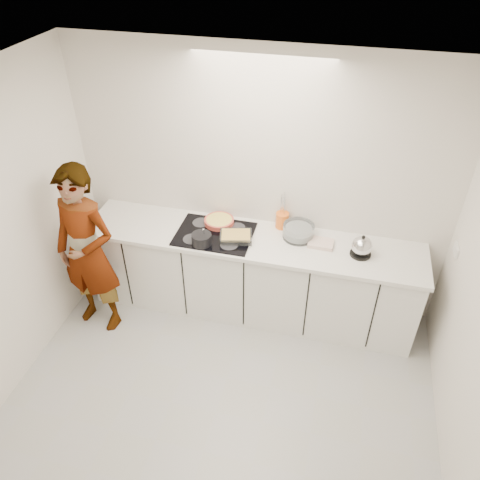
% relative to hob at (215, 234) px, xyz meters
% --- Properties ---
extents(floor, '(3.60, 3.20, 0.00)m').
position_rel_hob_xyz_m(floor, '(0.35, -1.26, -0.92)').
color(floor, '#ADADAD').
rests_on(floor, ground).
extents(ceiling, '(3.60, 3.20, 0.00)m').
position_rel_hob_xyz_m(ceiling, '(0.35, -1.26, 1.68)').
color(ceiling, white).
rests_on(ceiling, wall_back).
extents(wall_back, '(3.60, 0.00, 2.60)m').
position_rel_hob_xyz_m(wall_back, '(0.35, 0.34, 0.38)').
color(wall_back, silver).
rests_on(wall_back, ground).
extents(base_cabinets, '(3.20, 0.58, 0.87)m').
position_rel_hob_xyz_m(base_cabinets, '(0.35, 0.02, -0.48)').
color(base_cabinets, white).
rests_on(base_cabinets, floor).
extents(countertop, '(3.24, 0.64, 0.04)m').
position_rel_hob_xyz_m(countertop, '(0.35, 0.02, -0.03)').
color(countertop, white).
rests_on(countertop, base_cabinets).
extents(hob, '(0.72, 0.54, 0.01)m').
position_rel_hob_xyz_m(hob, '(0.00, 0.00, 0.00)').
color(hob, black).
rests_on(hob, countertop).
extents(tart_dish, '(0.33, 0.33, 0.05)m').
position_rel_hob_xyz_m(tart_dish, '(-0.00, 0.17, 0.03)').
color(tart_dish, '#CD4B3B').
rests_on(tart_dish, hob).
extents(saucepan, '(0.20, 0.20, 0.18)m').
position_rel_hob_xyz_m(saucepan, '(-0.07, -0.18, 0.06)').
color(saucepan, black).
rests_on(saucepan, hob).
extents(baking_dish, '(0.34, 0.28, 0.06)m').
position_rel_hob_xyz_m(baking_dish, '(0.22, -0.04, 0.04)').
color(baking_dish, silver).
rests_on(baking_dish, hob).
extents(mixing_bowl, '(0.37, 0.37, 0.14)m').
position_rel_hob_xyz_m(mixing_bowl, '(0.78, 0.15, 0.06)').
color(mixing_bowl, silver).
rests_on(mixing_bowl, countertop).
extents(tea_towel, '(0.23, 0.17, 0.04)m').
position_rel_hob_xyz_m(tea_towel, '(1.00, 0.08, 0.01)').
color(tea_towel, white).
rests_on(tea_towel, countertop).
extents(kettle, '(0.22, 0.22, 0.21)m').
position_rel_hob_xyz_m(kettle, '(1.36, 0.02, 0.08)').
color(kettle, black).
rests_on(kettle, countertop).
extents(utensil_crock, '(0.14, 0.14, 0.16)m').
position_rel_hob_xyz_m(utensil_crock, '(0.60, 0.28, 0.07)').
color(utensil_crock, orange).
rests_on(utensil_crock, countertop).
extents(cook, '(0.69, 0.50, 1.74)m').
position_rel_hob_xyz_m(cook, '(-1.08, -0.50, -0.05)').
color(cook, white).
rests_on(cook, floor).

